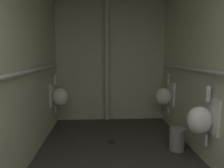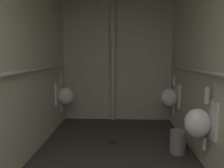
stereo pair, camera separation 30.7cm
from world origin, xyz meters
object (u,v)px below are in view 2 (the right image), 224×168
(standpipe_back_wall, at_px, (113,59))
(floor_drain, at_px, (112,142))
(urinal_right_far, at_px, (170,97))
(urinal_right_mid, at_px, (199,122))
(urinal_left_mid, at_px, (65,95))
(waste_bin, at_px, (178,142))

(standpipe_back_wall, bearing_deg, floor_drain, -88.15)
(urinal_right_far, xyz_separation_m, standpipe_back_wall, (-1.09, 0.51, 0.70))
(urinal_right_mid, height_order, urinal_right_far, same)
(urinal_left_mid, height_order, waste_bin, urinal_left_mid)
(urinal_right_mid, bearing_deg, standpipe_back_wall, 119.09)
(urinal_right_mid, distance_m, urinal_right_far, 1.44)
(urinal_left_mid, relative_size, waste_bin, 2.29)
(standpipe_back_wall, bearing_deg, urinal_right_mid, -60.91)
(floor_drain, bearing_deg, urinal_right_mid, -37.86)
(urinal_right_mid, distance_m, waste_bin, 0.69)
(urinal_right_far, relative_size, standpipe_back_wall, 0.29)
(standpipe_back_wall, relative_size, waste_bin, 7.90)
(floor_drain, xyz_separation_m, waste_bin, (0.96, -0.32, 0.16))
(urinal_left_mid, height_order, standpipe_back_wall, standpipe_back_wall)
(urinal_right_mid, relative_size, standpipe_back_wall, 0.29)
(urinal_right_far, relative_size, floor_drain, 5.39)
(urinal_left_mid, relative_size, urinal_right_mid, 1.00)
(urinal_right_mid, bearing_deg, urinal_right_far, 90.00)
(urinal_right_far, height_order, standpipe_back_wall, standpipe_back_wall)
(urinal_left_mid, xyz_separation_m, waste_bin, (1.91, -1.01, -0.46))
(urinal_right_far, bearing_deg, waste_bin, -95.62)
(urinal_right_far, xyz_separation_m, waste_bin, (-0.09, -0.94, -0.46))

